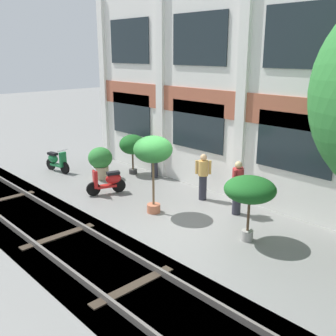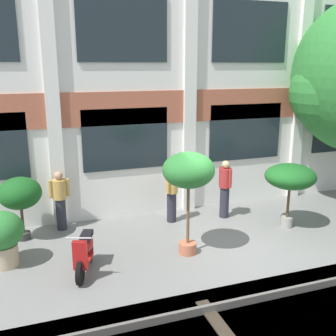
{
  "view_description": "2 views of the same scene",
  "coord_description": "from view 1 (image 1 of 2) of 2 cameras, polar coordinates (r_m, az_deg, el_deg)",
  "views": [
    {
      "loc": [
        7.35,
        -7.32,
        4.74
      ],
      "look_at": [
        -1.3,
        0.84,
        1.22
      ],
      "focal_mm": 42.0,
      "sensor_mm": 36.0,
      "label": 1
    },
    {
      "loc": [
        -4.28,
        -7.66,
        4.22
      ],
      "look_at": [
        -1.02,
        1.68,
        1.63
      ],
      "focal_mm": 42.0,
      "sensor_mm": 36.0,
      "label": 2
    }
  ],
  "objects": [
    {
      "name": "resident_by_doorway",
      "position": [
        11.92,
        10.04,
        -2.62
      ],
      "size": [
        0.34,
        0.52,
        1.67
      ],
      "rotation": [
        0.0,
        0.0,
        -2.96
      ],
      "color": "#282833",
      "rests_on": "ground"
    },
    {
      "name": "resident_near_plants",
      "position": [
        15.28,
        -1.99,
        1.72
      ],
      "size": [
        0.53,
        0.34,
        1.59
      ],
      "rotation": [
        0.0,
        0.0,
        -1.52
      ],
      "color": "#282833",
      "rests_on": "ground"
    },
    {
      "name": "potted_plant_terracotta_small",
      "position": [
        11.58,
        -2.19,
        2.35
      ],
      "size": [
        1.16,
        1.16,
        2.39
      ],
      "color": "#B76647",
      "rests_on": "ground"
    },
    {
      "name": "rail_tracks",
      "position": [
        9.87,
        -10.99,
        -13.45
      ],
      "size": [
        22.96,
        2.8,
        0.43
      ],
      "color": "#5B5449",
      "rests_on": "ground"
    },
    {
      "name": "ground_plane",
      "position": [
        11.41,
        1.41,
        -8.07
      ],
      "size": [
        80.0,
        80.0,
        0.0
      ],
      "primitive_type": "plane",
      "color": "slate"
    },
    {
      "name": "scooter_near_curb",
      "position": [
        16.77,
        -15.91,
        0.96
      ],
      "size": [
        1.37,
        0.54,
        0.98
      ],
      "rotation": [
        0.0,
        0.0,
        0.17
      ],
      "color": "black",
      "rests_on": "ground"
    },
    {
      "name": "potted_plant_ribbed_drum",
      "position": [
        15.4,
        -9.79,
        1.07
      ],
      "size": [
        0.93,
        0.93,
        1.23
      ],
      "color": "tan",
      "rests_on": "ground"
    },
    {
      "name": "resident_watching_tracks",
      "position": [
        12.98,
        5.11,
        -1.09
      ],
      "size": [
        0.41,
        0.39,
        1.56
      ],
      "rotation": [
        0.0,
        0.0,
        -0.83
      ],
      "color": "#282833",
      "rests_on": "ground"
    },
    {
      "name": "apartment_facade",
      "position": [
        12.77,
        11.46,
        10.76
      ],
      "size": [
        15.32,
        0.64,
        7.08
      ],
      "color": "silver",
      "rests_on": "ground"
    },
    {
      "name": "potted_plant_low_pan",
      "position": [
        15.71,
        -5.19,
        3.33
      ],
      "size": [
        1.04,
        1.04,
        1.6
      ],
      "color": "#333333",
      "rests_on": "ground"
    },
    {
      "name": "potted_plant_tall_urn",
      "position": [
        10.14,
        11.81,
        -3.22
      ],
      "size": [
        1.32,
        1.32,
        1.74
      ],
      "color": "gray",
      "rests_on": "ground"
    },
    {
      "name": "scooter_second_parked",
      "position": [
        13.75,
        -8.72,
        -1.96
      ],
      "size": [
        0.68,
        1.33,
        0.98
      ],
      "rotation": [
        0.0,
        0.0,
        4.37
      ],
      "color": "black",
      "rests_on": "ground"
    }
  ]
}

